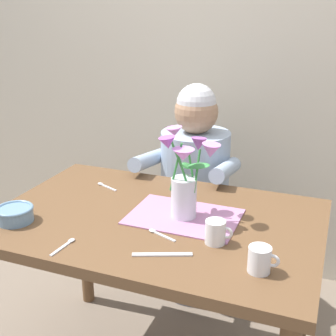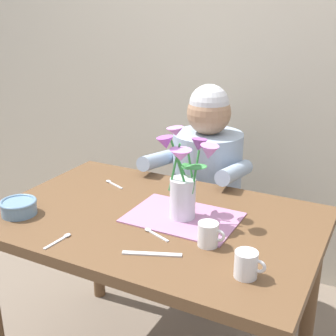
% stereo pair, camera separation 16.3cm
% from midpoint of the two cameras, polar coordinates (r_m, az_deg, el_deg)
% --- Properties ---
extents(wood_panel_backdrop, '(4.00, 0.10, 2.50)m').
position_cam_midpoint_polar(wood_panel_backdrop, '(2.50, 12.38, 14.29)').
color(wood_panel_backdrop, beige).
rests_on(wood_panel_backdrop, ground_plane).
extents(dining_table, '(1.20, 0.80, 0.74)m').
position_cam_midpoint_polar(dining_table, '(1.72, 1.11, -9.12)').
color(dining_table, brown).
rests_on(dining_table, ground_plane).
extents(seated_person, '(0.45, 0.47, 1.14)m').
position_cam_midpoint_polar(seated_person, '(2.28, 6.89, -3.84)').
color(seated_person, '#4C4C56').
rests_on(seated_person, ground_plane).
extents(striped_placemat, '(0.40, 0.28, 0.00)m').
position_cam_midpoint_polar(striped_placemat, '(1.67, 4.71, -6.33)').
color(striped_placemat, '#B275A3').
rests_on(striped_placemat, dining_table).
extents(flower_vase, '(0.24, 0.21, 0.32)m').
position_cam_midpoint_polar(flower_vase, '(1.60, 5.05, -1.32)').
color(flower_vase, silver).
rests_on(flower_vase, dining_table).
extents(ceramic_bowl, '(0.14, 0.14, 0.06)m').
position_cam_midpoint_polar(ceramic_bowl, '(1.74, -15.90, -4.81)').
color(ceramic_bowl, '#6689A8').
rests_on(ceramic_bowl, dining_table).
extents(dinner_knife, '(0.18, 0.09, 0.00)m').
position_cam_midpoint_polar(dinner_knife, '(1.43, 1.27, -10.93)').
color(dinner_knife, silver).
rests_on(dinner_knife, dining_table).
extents(tea_cup, '(0.09, 0.07, 0.08)m').
position_cam_midpoint_polar(tea_cup, '(1.48, 8.35, -8.40)').
color(tea_cup, silver).
rests_on(tea_cup, dining_table).
extents(coffee_cup, '(0.09, 0.07, 0.08)m').
position_cam_midpoint_polar(coffee_cup, '(1.35, 13.46, -11.91)').
color(coffee_cup, silver).
rests_on(coffee_cup, dining_table).
extents(spoon_0, '(0.02, 0.12, 0.01)m').
position_cam_midpoint_polar(spoon_0, '(1.54, -10.38, -8.88)').
color(spoon_0, silver).
rests_on(spoon_0, dining_table).
extents(spoon_1, '(0.12, 0.06, 0.01)m').
position_cam_midpoint_polar(spoon_1, '(1.97, -4.81, -1.96)').
color(spoon_1, silver).
rests_on(spoon_1, dining_table).
extents(spoon_2, '(0.12, 0.06, 0.01)m').
position_cam_midpoint_polar(spoon_2, '(1.55, 1.08, -8.27)').
color(spoon_2, silver).
rests_on(spoon_2, dining_table).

